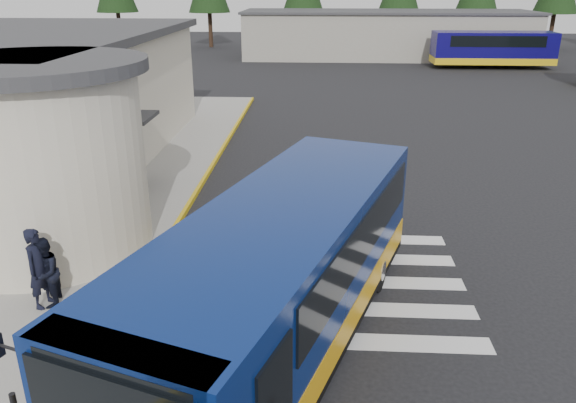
# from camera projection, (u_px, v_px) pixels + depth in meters

# --- Properties ---
(ground) EXTENTS (140.00, 140.00, 0.00)m
(ground) POSITION_uv_depth(u_px,v_px,m) (316.00, 265.00, 14.13)
(ground) COLOR black
(ground) RESTS_ON ground
(sidewalk) EXTENTS (10.00, 34.00, 0.15)m
(sidewalk) POSITION_uv_depth(u_px,v_px,m) (42.00, 198.00, 18.30)
(sidewalk) COLOR gray
(sidewalk) RESTS_ON ground
(curb_strip) EXTENTS (0.12, 34.00, 0.16)m
(curb_strip) POSITION_uv_depth(u_px,v_px,m) (191.00, 201.00, 18.04)
(curb_strip) COLOR gold
(curb_strip) RESTS_ON ground
(station_building) EXTENTS (12.70, 18.70, 4.80)m
(station_building) POSITION_uv_depth(u_px,v_px,m) (18.00, 103.00, 20.19)
(station_building) COLOR #B7AE9A
(station_building) RESTS_ON ground
(crosswalk) EXTENTS (8.00, 5.35, 0.01)m
(crosswalk) POSITION_uv_depth(u_px,v_px,m) (294.00, 280.00, 13.41)
(crosswalk) COLOR silver
(crosswalk) RESTS_ON ground
(depot_building) EXTENTS (26.40, 8.40, 4.20)m
(depot_building) POSITION_uv_depth(u_px,v_px,m) (386.00, 34.00, 52.07)
(depot_building) COLOR gray
(depot_building) RESTS_ON ground
(transit_bus) EXTENTS (6.13, 10.56, 2.91)m
(transit_bus) POSITION_uv_depth(u_px,v_px,m) (281.00, 282.00, 10.52)
(transit_bus) COLOR navy
(transit_bus) RESTS_ON ground
(pedestrian_a) EXTENTS (0.57, 0.74, 1.79)m
(pedestrian_a) POSITION_uv_depth(u_px,v_px,m) (39.00, 268.00, 11.78)
(pedestrian_a) COLOR black
(pedestrian_a) RESTS_ON sidewalk
(pedestrian_b) EXTENTS (0.74, 0.86, 1.54)m
(pedestrian_b) POSITION_uv_depth(u_px,v_px,m) (45.00, 273.00, 11.85)
(pedestrian_b) COLOR black
(pedestrian_b) RESTS_ON sidewalk
(far_bus_a) EXTENTS (9.66, 2.74, 2.49)m
(far_bus_a) POSITION_uv_depth(u_px,v_px,m) (493.00, 48.00, 45.77)
(far_bus_a) COLOR #0C064E
(far_bus_a) RESTS_ON ground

